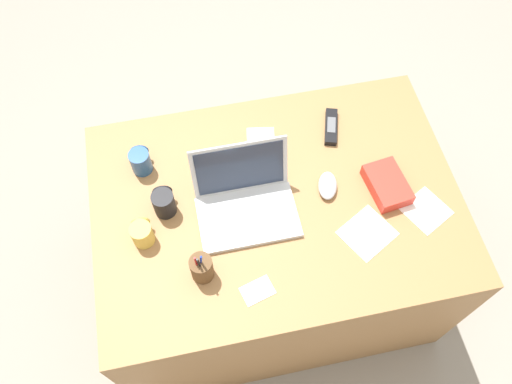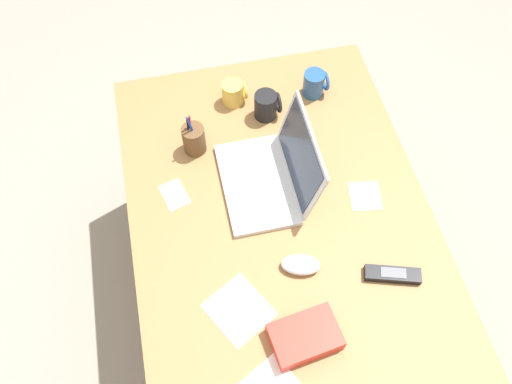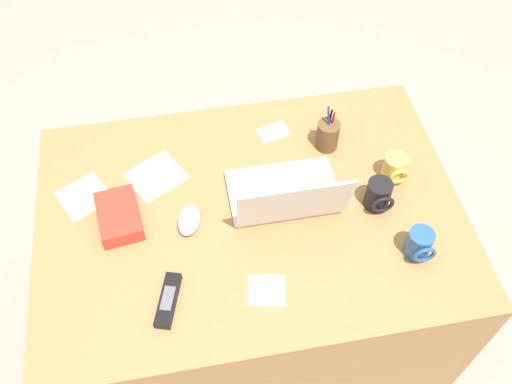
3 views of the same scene
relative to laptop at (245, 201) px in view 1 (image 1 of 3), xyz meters
The scene contains 14 objects.
ground_plane 0.80m from the laptop, ahead, with size 6.00×6.00×0.00m, color gray.
desk 0.43m from the laptop, ahead, with size 1.30×0.92×0.74m, color #9E7042.
laptop is the anchor object (origin of this frame).
computer_mouse 0.30m from the laptop, ahead, with size 0.07×0.11×0.04m, color silver.
coffee_mug_white 0.28m from the laptop, 169.60° to the left, with size 0.08×0.09×0.10m.
coffee_mug_tall 0.41m from the laptop, 144.83° to the left, with size 0.07×0.09×0.09m.
coffee_mug_spare 0.36m from the laptop, behind, with size 0.07×0.09×0.09m.
cordless_phone 0.47m from the laptop, 34.72° to the left, with size 0.09×0.16×0.03m.
pen_holder 0.28m from the laptop, 130.80° to the right, with size 0.07×0.07×0.17m.
snack_bag 0.51m from the laptop, ahead, with size 0.12×0.18×0.05m, color red.
paper_note_near_laptop 0.43m from the laptop, 25.20° to the right, with size 0.16×0.15×0.00m, color white.
paper_note_left 0.63m from the laptop, 12.95° to the right, with size 0.14×0.14×0.00m, color white.
paper_note_right 0.31m from the laptop, 67.09° to the left, with size 0.10×0.09×0.00m, color white.
paper_note_front 0.31m from the laptop, 93.99° to the right, with size 0.10×0.07×0.00m, color white.
Camera 1 is at (-0.25, -0.84, 2.37)m, focal length 36.84 mm.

